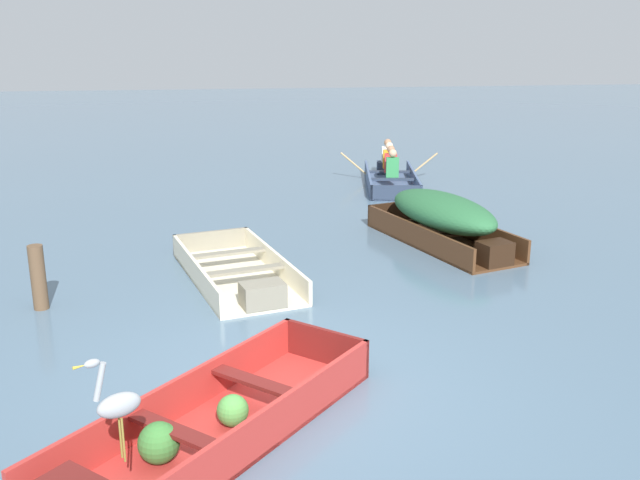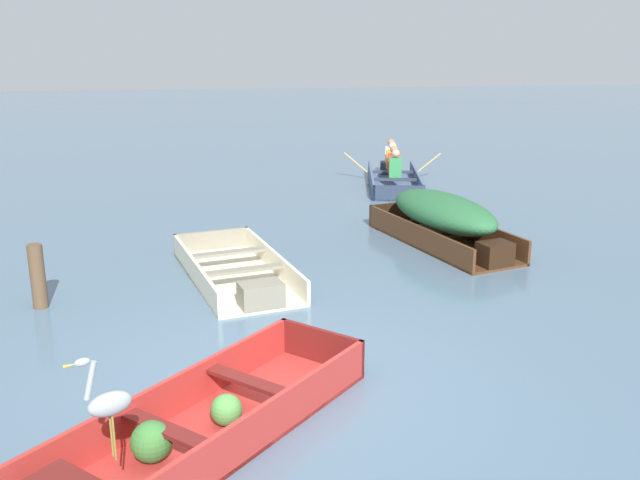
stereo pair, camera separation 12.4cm
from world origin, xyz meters
name	(u,v)px [view 2 (the right image)]	position (x,y,z in m)	size (l,w,h in m)	color
ground_plane	(278,389)	(0.00, 0.00, 0.00)	(80.00, 80.00, 0.00)	slate
dinghy_red_foreground	(197,429)	(-0.76, -0.91, 0.15)	(3.06, 3.20, 0.42)	#AD2D28
skiff_dark_varnish_near_moored	(444,217)	(3.15, 4.62, 0.48)	(1.94, 3.26, 0.85)	#4C2D19
skiff_cream_mid_moored	(238,274)	(-0.29, 3.25, 0.12)	(1.86, 3.08, 0.35)	beige
rowboat_slate_blue_with_crew	(393,175)	(3.51, 9.57, 0.23)	(2.31, 3.21, 0.90)	#475B7F
heron_on_dinghy	(107,401)	(-1.33, -1.67, 0.88)	(0.44, 0.27, 0.84)	olive
mooring_post	(38,276)	(-2.83, 2.61, 0.42)	(0.19, 0.19, 0.84)	brown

